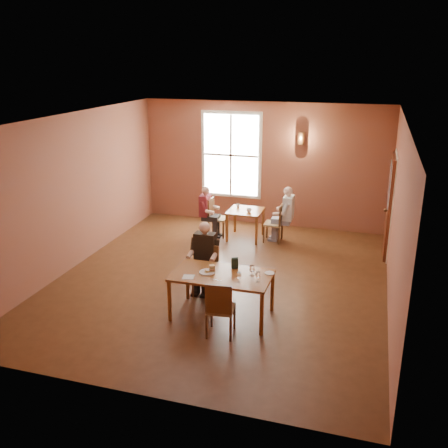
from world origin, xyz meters
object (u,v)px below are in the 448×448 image
(diner_white, at_px, (275,215))
(main_table, at_px, (222,295))
(chair_empty, at_px, (221,307))
(second_table, at_px, (245,224))
(chair_diner_white, at_px, (273,223))
(chair_diner_main, at_px, (205,272))
(chair_diner_maroon, at_px, (218,217))
(diner_main, at_px, (205,263))
(diner_maroon, at_px, (217,212))

(diner_white, bearing_deg, main_table, 177.88)
(chair_empty, height_order, second_table, chair_empty)
(main_table, xyz_separation_m, chair_diner_white, (0.10, 3.62, 0.07))
(chair_empty, relative_size, second_table, 1.17)
(chair_diner_main, xyz_separation_m, chair_diner_maroon, (-0.70, 2.97, 0.01))
(chair_diner_main, distance_m, diner_main, 0.18)
(chair_diner_main, height_order, second_table, chair_diner_main)
(chair_empty, bearing_deg, chair_diner_main, 112.16)
(diner_main, xyz_separation_m, diner_maroon, (-0.73, 3.00, -0.04))
(main_table, relative_size, chair_diner_main, 1.81)
(diner_white, distance_m, chair_diner_maroon, 1.34)
(chair_diner_main, height_order, chair_empty, chair_empty)
(chair_diner_white, distance_m, diner_white, 0.18)
(chair_diner_maroon, bearing_deg, diner_maroon, -90.00)
(chair_empty, relative_size, chair_diner_white, 1.03)
(chair_diner_maroon, bearing_deg, diner_white, 90.00)
(main_table, height_order, chair_diner_white, chair_diner_white)
(diner_main, bearing_deg, diner_maroon, -76.42)
(diner_main, xyz_separation_m, chair_diner_maroon, (-0.70, 3.00, -0.17))
(chair_diner_maroon, bearing_deg, chair_diner_main, 13.17)
(chair_empty, bearing_deg, second_table, 93.07)
(main_table, xyz_separation_m, diner_main, (-0.50, 0.62, 0.24))
(chair_diner_white, relative_size, chair_diner_maroon, 0.99)
(diner_maroon, bearing_deg, diner_main, 13.58)
(diner_main, relative_size, diner_white, 0.99)
(chair_diner_maroon, bearing_deg, chair_diner_white, 90.00)
(chair_diner_white, bearing_deg, main_table, 178.35)
(chair_diner_white, bearing_deg, chair_diner_main, 168.52)
(chair_diner_main, bearing_deg, chair_diner_white, -101.48)
(chair_diner_maroon, distance_m, diner_maroon, 0.13)
(second_table, distance_m, chair_diner_white, 0.66)
(chair_diner_main, distance_m, chair_empty, 1.36)
(chair_empty, xyz_separation_m, second_table, (-0.70, 4.17, -0.11))
(diner_white, bearing_deg, chair_diner_main, 167.97)
(second_table, bearing_deg, diner_white, 0.00)
(chair_diner_main, xyz_separation_m, chair_diner_white, (0.60, 2.97, 0.00))
(main_table, bearing_deg, chair_diner_main, 127.57)
(diner_white, bearing_deg, second_table, 90.00)
(chair_empty, xyz_separation_m, chair_diner_maroon, (-1.35, 4.17, -0.01))
(main_table, bearing_deg, diner_maroon, 108.68)
(diner_main, height_order, chair_diner_white, diner_main)
(main_table, bearing_deg, chair_empty, -74.56)
(main_table, xyz_separation_m, diner_white, (0.13, 3.62, 0.25))
(diner_main, relative_size, chair_diner_white, 1.40)
(diner_main, bearing_deg, main_table, 128.88)
(diner_white, relative_size, chair_diner_maroon, 1.40)
(chair_diner_main, height_order, diner_main, diner_main)
(chair_empty, height_order, diner_maroon, diner_maroon)
(diner_main, distance_m, second_table, 3.02)
(chair_diner_main, distance_m, chair_diner_maroon, 3.06)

